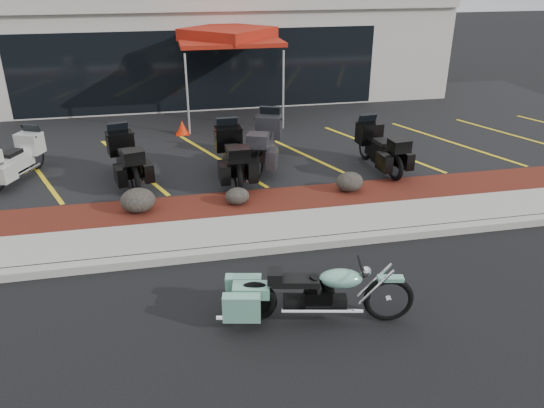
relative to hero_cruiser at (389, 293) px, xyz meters
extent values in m
plane|color=black|center=(-1.65, 1.44, -0.48)|extent=(90.00, 90.00, 0.00)
cube|color=gray|center=(-1.65, 2.34, -0.41)|extent=(24.00, 0.25, 0.15)
cube|color=gray|center=(-1.65, 3.04, -0.41)|extent=(24.00, 1.20, 0.15)
cube|color=#3D130D|center=(-1.65, 4.24, -0.40)|extent=(24.00, 1.20, 0.16)
cube|color=black|center=(-1.65, 9.64, -0.41)|extent=(26.00, 9.60, 0.15)
cube|color=#AAA39A|center=(-1.65, 15.94, 1.52)|extent=(18.00, 8.00, 4.00)
cube|color=black|center=(-1.65, 11.96, 1.02)|extent=(12.00, 0.06, 2.60)
cube|color=#AAA39A|center=(-1.65, 11.93, 3.12)|extent=(18.00, 0.30, 0.50)
ellipsoid|color=black|center=(-3.61, 4.21, -0.07)|extent=(0.70, 0.59, 0.50)
ellipsoid|color=black|center=(-1.59, 4.17, -0.14)|extent=(0.51, 0.42, 0.36)
ellipsoid|color=black|center=(0.94, 4.35, -0.11)|extent=(0.61, 0.51, 0.43)
cone|color=red|center=(-2.45, 9.42, -0.13)|extent=(0.39, 0.39, 0.40)
cylinder|color=silver|center=(-2.54, 9.79, 0.83)|extent=(0.06, 0.06, 2.32)
cylinder|color=silver|center=(0.20, 9.09, 0.83)|extent=(0.06, 0.06, 2.32)
cylinder|color=silver|center=(-1.84, 12.52, 0.83)|extent=(0.06, 0.06, 2.32)
cylinder|color=silver|center=(0.90, 11.82, 0.83)|extent=(0.06, 0.06, 2.32)
cube|color=maroon|center=(-0.82, 10.81, 2.14)|extent=(3.68, 3.68, 0.12)
cube|color=maroon|center=(-0.82, 10.81, 2.31)|extent=(3.04, 3.04, 0.35)
camera|label=1|loc=(-2.95, -5.88, 4.33)|focal=35.00mm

